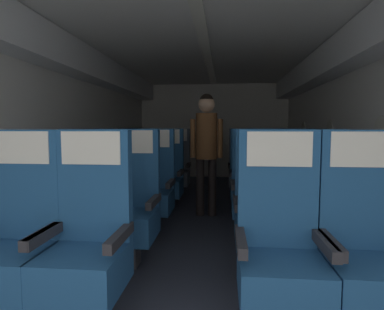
{
  "coord_description": "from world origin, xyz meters",
  "views": [
    {
      "loc": [
        0.23,
        -0.25,
        1.17
      ],
      "look_at": [
        -0.14,
        3.55,
        0.85
      ],
      "focal_mm": 29.82,
      "sensor_mm": 36.0,
      "label": 1
    }
  ],
  "objects_px": {
    "seat_e_right_aisle": "(271,170)",
    "seat_a_right_window": "(280,251)",
    "seat_e_left_aisle": "(176,169)",
    "seat_a_left_aisle": "(87,244)",
    "seat_d_right_window": "(247,178)",
    "seat_e_right_window": "(243,170)",
    "seat_d_left_aisle": "(166,177)",
    "seat_c_left_aisle": "(153,188)",
    "seat_d_right_aisle": "(282,178)",
    "seat_a_left_window": "(16,242)",
    "seat_c_right_window": "(253,190)",
    "seat_a_right_aisle": "(367,253)",
    "seat_e_left_window": "(148,169)",
    "seat_c_right_aisle": "(295,191)",
    "seat_b_left_window": "(80,206)",
    "seat_b_right_aisle": "(320,212)",
    "seat_d_left_window": "(134,176)",
    "seat_b_left_aisle": "(130,207)",
    "seat_b_right_window": "(263,211)",
    "seat_c_left_window": "(115,187)",
    "flight_attendant": "(206,141)"
  },
  "relations": [
    {
      "from": "seat_b_left_window",
      "to": "seat_a_left_aisle",
      "type": "bearing_deg",
      "value": -62.77
    },
    {
      "from": "seat_c_right_aisle",
      "to": "seat_a_right_aisle",
      "type": "bearing_deg",
      "value": -89.62
    },
    {
      "from": "seat_b_left_window",
      "to": "seat_c_left_aisle",
      "type": "height_order",
      "value": "same"
    },
    {
      "from": "seat_a_right_window",
      "to": "seat_a_left_aisle",
      "type": "bearing_deg",
      "value": -179.73
    },
    {
      "from": "seat_c_right_window",
      "to": "seat_b_right_window",
      "type": "bearing_deg",
      "value": -89.64
    },
    {
      "from": "seat_b_left_window",
      "to": "seat_d_left_window",
      "type": "distance_m",
      "value": 1.73
    },
    {
      "from": "seat_a_right_window",
      "to": "seat_e_right_aisle",
      "type": "relative_size",
      "value": 1.0
    },
    {
      "from": "seat_b_left_window",
      "to": "seat_d_right_aisle",
      "type": "xyz_separation_m",
      "value": [
        2.04,
        1.73,
        0.0
      ]
    },
    {
      "from": "seat_e_left_window",
      "to": "flight_attendant",
      "type": "relative_size",
      "value": 0.72
    },
    {
      "from": "seat_c_left_aisle",
      "to": "seat_e_left_window",
      "type": "height_order",
      "value": "same"
    },
    {
      "from": "seat_a_right_aisle",
      "to": "seat_c_right_aisle",
      "type": "bearing_deg",
      "value": 90.38
    },
    {
      "from": "seat_e_right_aisle",
      "to": "seat_a_right_window",
      "type": "bearing_deg",
      "value": -97.61
    },
    {
      "from": "seat_a_left_window",
      "to": "seat_d_left_aisle",
      "type": "distance_m",
      "value": 2.65
    },
    {
      "from": "seat_b_left_aisle",
      "to": "seat_b_right_window",
      "type": "height_order",
      "value": "same"
    },
    {
      "from": "seat_a_right_window",
      "to": "seat_d_left_aisle",
      "type": "height_order",
      "value": "same"
    },
    {
      "from": "seat_b_left_window",
      "to": "seat_c_left_aisle",
      "type": "xyz_separation_m",
      "value": [
        0.46,
        0.87,
        0.0
      ]
    },
    {
      "from": "seat_a_right_aisle",
      "to": "seat_b_left_window",
      "type": "relative_size",
      "value": 1.0
    },
    {
      "from": "seat_d_left_aisle",
      "to": "seat_b_right_window",
      "type": "bearing_deg",
      "value": -56.91
    },
    {
      "from": "seat_a_left_window",
      "to": "seat_d_left_aisle",
      "type": "relative_size",
      "value": 1.0
    },
    {
      "from": "seat_d_left_aisle",
      "to": "seat_e_left_aisle",
      "type": "bearing_deg",
      "value": 89.54
    },
    {
      "from": "seat_a_left_window",
      "to": "seat_c_right_window",
      "type": "xyz_separation_m",
      "value": [
        1.57,
        1.75,
        0.0
      ]
    },
    {
      "from": "seat_e_left_aisle",
      "to": "seat_d_left_aisle",
      "type": "bearing_deg",
      "value": -90.46
    },
    {
      "from": "seat_b_right_aisle",
      "to": "seat_c_left_window",
      "type": "bearing_deg",
      "value": 156.33
    },
    {
      "from": "seat_a_left_window",
      "to": "seat_e_right_aisle",
      "type": "distance_m",
      "value": 4.04
    },
    {
      "from": "seat_d_right_window",
      "to": "seat_c_right_aisle",
      "type": "bearing_deg",
      "value": -63.43
    },
    {
      "from": "seat_b_right_window",
      "to": "seat_c_left_window",
      "type": "height_order",
      "value": "same"
    },
    {
      "from": "seat_b_left_aisle",
      "to": "seat_e_right_aisle",
      "type": "bearing_deg",
      "value": 58.93
    },
    {
      "from": "seat_a_right_aisle",
      "to": "seat_e_right_aisle",
      "type": "distance_m",
      "value": 3.47
    },
    {
      "from": "seat_d_right_window",
      "to": "seat_e_left_aisle",
      "type": "xyz_separation_m",
      "value": [
        -1.12,
        0.85,
        0.0
      ]
    },
    {
      "from": "seat_d_right_window",
      "to": "seat_e_right_window",
      "type": "relative_size",
      "value": 1.0
    },
    {
      "from": "seat_e_right_aisle",
      "to": "seat_e_left_window",
      "type": "bearing_deg",
      "value": -179.53
    },
    {
      "from": "seat_c_left_aisle",
      "to": "seat_d_right_aisle",
      "type": "bearing_deg",
      "value": 28.48
    },
    {
      "from": "seat_b_right_window",
      "to": "seat_d_left_aisle",
      "type": "distance_m",
      "value": 2.07
    },
    {
      "from": "seat_c_right_window",
      "to": "seat_e_right_aisle",
      "type": "distance_m",
      "value": 1.8
    },
    {
      "from": "seat_a_right_aisle",
      "to": "seat_d_left_aisle",
      "type": "distance_m",
      "value": 3.04
    },
    {
      "from": "seat_a_right_window",
      "to": "seat_e_left_aisle",
      "type": "distance_m",
      "value": 3.64
    },
    {
      "from": "seat_b_right_window",
      "to": "seat_c_right_window",
      "type": "bearing_deg",
      "value": 90.36
    },
    {
      "from": "seat_b_left_aisle",
      "to": "seat_d_left_window",
      "type": "bearing_deg",
      "value": 104.9
    },
    {
      "from": "seat_c_right_window",
      "to": "flight_attendant",
      "type": "bearing_deg",
      "value": 128.09
    },
    {
      "from": "seat_a_left_aisle",
      "to": "seat_a_right_window",
      "type": "xyz_separation_m",
      "value": [
        1.11,
        0.01,
        0.0
      ]
    },
    {
      "from": "seat_b_left_aisle",
      "to": "seat_b_right_aisle",
      "type": "height_order",
      "value": "same"
    },
    {
      "from": "seat_e_left_aisle",
      "to": "seat_b_left_window",
      "type": "bearing_deg",
      "value": -100.11
    },
    {
      "from": "seat_b_right_aisle",
      "to": "seat_d_right_window",
      "type": "xyz_separation_m",
      "value": [
        -0.45,
        1.75,
        0.0
      ]
    },
    {
      "from": "seat_e_left_window",
      "to": "seat_e_right_aisle",
      "type": "distance_m",
      "value": 2.04
    },
    {
      "from": "seat_d_left_window",
      "to": "seat_c_right_window",
      "type": "bearing_deg",
      "value": -28.78
    },
    {
      "from": "seat_b_left_aisle",
      "to": "seat_b_right_aisle",
      "type": "bearing_deg",
      "value": -0.05
    },
    {
      "from": "seat_a_left_aisle",
      "to": "seat_d_right_aisle",
      "type": "distance_m",
      "value": 3.06
    },
    {
      "from": "seat_a_left_window",
      "to": "seat_e_left_aisle",
      "type": "distance_m",
      "value": 3.5
    },
    {
      "from": "seat_b_right_window",
      "to": "seat_c_right_aisle",
      "type": "relative_size",
      "value": 1.0
    },
    {
      "from": "seat_d_left_window",
      "to": "seat_c_right_aisle",
      "type": "bearing_deg",
      "value": -23.44
    }
  ]
}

